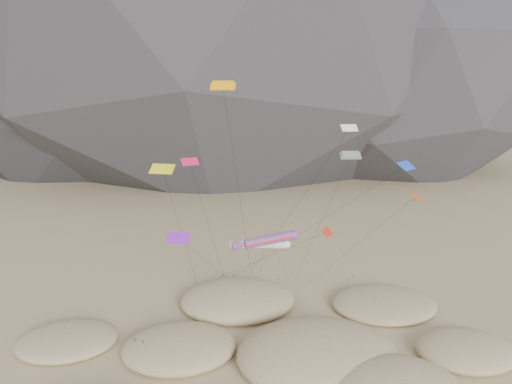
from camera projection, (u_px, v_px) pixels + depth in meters
The scene contains 8 objects.
dunes at pixel (273, 358), 49.51m from camera, with size 51.73×39.86×4.54m.
dune_grass at pixel (293, 359), 49.27m from camera, with size 41.67×31.30×1.42m.
kite_stakes at pixel (273, 280), 69.86m from camera, with size 22.04×5.67×0.30m.
rainbow_tube_kite at pixel (268, 240), 50.04m from camera, with size 9.90×19.82×12.86m.
white_tube_kite at pixel (261, 245), 55.50m from camera, with size 6.51×15.15×10.49m.
orange_parafoil at pixel (223, 89), 52.14m from camera, with size 6.01×11.53×27.65m.
multi_parafoil at pixel (350, 157), 54.09m from camera, with size 4.23×13.05×20.20m.
delta_kites at pixel (281, 190), 53.17m from camera, with size 29.10×20.57×22.76m.
Camera 1 is at (-9.14, -40.03, 28.27)m, focal length 35.00 mm.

